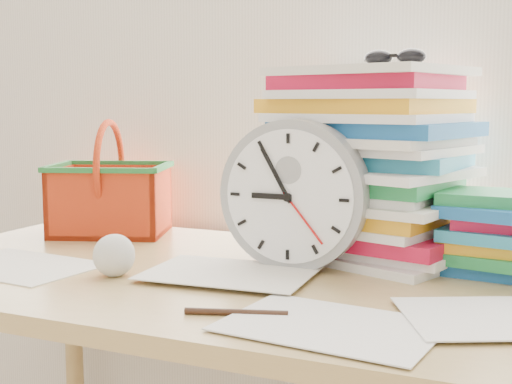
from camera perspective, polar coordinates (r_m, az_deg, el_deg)
The scene contains 9 objects.
desk at distance 1.25m, azimuth 0.39°, elevation -10.00°, with size 1.40×0.70×0.75m.
paper_stack at distance 1.36m, azimuth 9.24°, elevation 2.25°, with size 0.36×0.29×0.36m, color white, non-canonical shape.
clock at distance 1.25m, azimuth 3.08°, elevation -0.24°, with size 0.27×0.27×0.05m, color gray.
sunglasses at distance 1.30m, azimuth 11.03°, elevation 10.54°, with size 0.13×0.11×0.03m, color black, non-canonical shape.
book_stack at distance 1.29m, azimuth 19.48°, elevation -3.24°, with size 0.24×0.19×0.14m, color white, non-canonical shape.
basket at distance 1.63m, azimuth -11.60°, elevation 1.07°, with size 0.25×0.20×0.25m, color red, non-canonical shape.
crumpled_ball at distance 1.24m, azimuth -11.30°, elevation -4.96°, with size 0.07×0.07×0.07m, color silver.
pen at distance 1.00m, azimuth -1.61°, elevation -9.61°, with size 0.01×0.01×0.15m, color black.
scattered_papers at distance 1.23m, azimuth 0.39°, elevation -6.40°, with size 1.26×0.42×0.02m, color white, non-canonical shape.
Camera 1 is at (0.48, 0.51, 1.04)m, focal length 50.00 mm.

